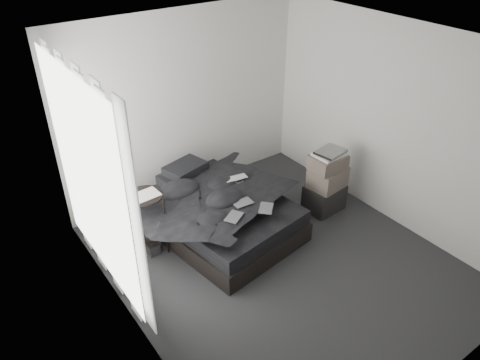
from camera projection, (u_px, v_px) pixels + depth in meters
floor at (279, 261)px, 5.64m from camera, size 3.60×4.20×0.01m
ceiling at (291, 45)px, 4.27m from camera, size 3.60×4.20×0.01m
wall_back at (185, 106)px, 6.41m from camera, size 3.60×0.01×2.60m
wall_front at (466, 282)px, 3.51m from camera, size 3.60×0.01×2.60m
wall_left at (126, 229)px, 4.06m from camera, size 0.01×4.20×2.60m
wall_right at (394, 126)px, 5.85m from camera, size 0.01×4.20×2.60m
window_left at (90, 179)px, 4.67m from camera, size 0.02×2.00×2.30m
curtain_left at (96, 184)px, 4.73m from camera, size 0.06×2.12×2.48m
bed at (221, 223)px, 6.07m from camera, size 1.67×2.06×0.26m
mattress at (220, 209)px, 5.95m from camera, size 1.61×2.00×0.20m
duvet at (222, 197)px, 5.82m from camera, size 1.60×1.79×0.22m
pillow_lower at (181, 178)px, 6.29m from camera, size 0.61×0.46×0.13m
pillow_upper at (185, 168)px, 6.25m from camera, size 0.60×0.48×0.12m
laptop at (237, 175)px, 6.01m from camera, size 0.33×0.24×0.02m
comic_a at (234, 212)px, 5.34m from camera, size 0.28×0.25×0.01m
comic_b at (243, 198)px, 5.58m from camera, size 0.25×0.17×0.01m
comic_c at (266, 203)px, 5.48m from camera, size 0.28×0.28×0.01m
side_stand at (148, 223)px, 5.63m from camera, size 0.48×0.48×0.80m
papers at (146, 195)px, 5.41m from camera, size 0.32×0.24×0.02m
floor_books at (152, 248)px, 5.75m from camera, size 0.15×0.21×0.14m
box_lower at (324, 197)px, 6.48m from camera, size 0.52×0.42×0.37m
box_mid at (328, 177)px, 6.31m from camera, size 0.51×0.43×0.28m
box_upper at (328, 162)px, 6.18m from camera, size 0.45×0.36×0.20m
art_book_white at (329, 154)px, 6.12m from camera, size 0.40×0.33×0.04m
art_book_snake at (331, 152)px, 6.10m from camera, size 0.41×0.35×0.03m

